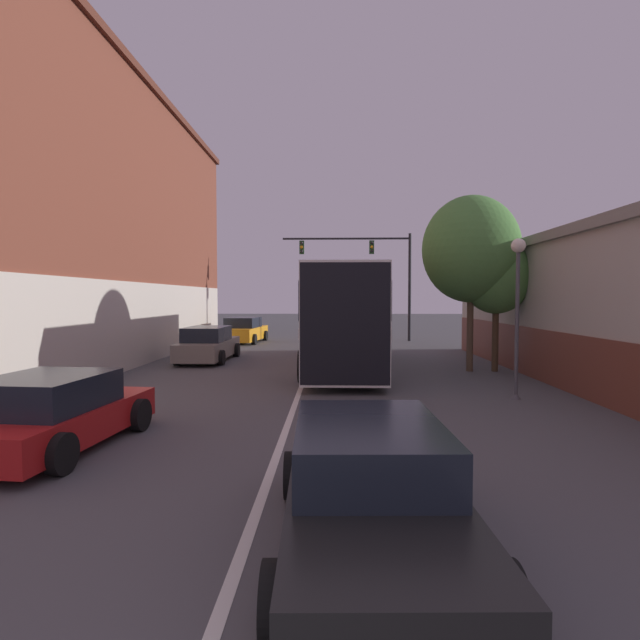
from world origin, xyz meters
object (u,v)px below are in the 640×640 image
Objects in this scene: bus at (342,313)px; parked_car_left_far at (208,345)px; parked_car_left_mid at (52,413)px; street_lamp at (517,296)px; traffic_signal_gantry at (372,263)px; street_tree_far at (496,276)px; street_tree_near at (471,250)px; hatchback_foreground at (370,489)px; parked_car_left_near at (244,331)px.

bus is 2.41× the size of parked_car_left_far.
parked_car_left_mid is 10.77m from street_lamp.
traffic_signal_gantry is 1.63× the size of street_tree_far.
street_tree_near is at bearing -40.92° from parked_car_left_mid.
street_tree_near is at bearing 88.32° from street_lamp.
parked_car_left_mid is 0.66× the size of street_tree_near.
hatchback_foreground is at bearing -119.19° from street_lamp.
street_lamp is (4.33, 7.75, 2.04)m from hatchback_foreground.
bus is 1.79× the size of street_tree_near.
parked_car_left_mid is 14.42m from street_tree_far.
traffic_signal_gantry is at bearing 97.84° from street_lamp.
traffic_signal_gantry reaches higher than bus.
parked_car_left_mid is 0.53× the size of traffic_signal_gantry.
parked_car_left_mid is at bearing -173.78° from parked_car_left_near.
traffic_signal_gantry is 17.56m from street_lamp.
parked_car_left_near is 20.49m from parked_car_left_mid.
parked_car_left_near is 1.00× the size of parked_car_left_far.
hatchback_foreground is at bearing -94.46° from traffic_signal_gantry.
street_lamp is (9.58, 4.49, 2.04)m from parked_car_left_mid.
street_tree_near is (2.52, -12.38, -0.36)m from traffic_signal_gantry.
bus reaches higher than parked_car_left_near.
hatchback_foreground is 0.93× the size of street_tree_far.
street_tree_far reaches higher than bus.
traffic_signal_gantry is 1.25× the size of street_tree_near.
hatchback_foreground is at bearing -161.48° from parked_car_left_near.
bus is 7.28m from street_lamp.
bus is at bearing -99.87° from traffic_signal_gantry.
street_tree_near is at bearing 178.60° from street_tree_far.
hatchback_foreground is 6.18m from parked_car_left_mid.
traffic_signal_gantry is at bearing -9.62° from bus.
traffic_signal_gantry is 1.88× the size of street_lamp.
parked_car_left_far is (-5.57, 15.30, 0.06)m from hatchback_foreground.
street_lamp reaches higher than parked_car_left_far.
street_tree_far is at bearing -1.40° from street_tree_near.
street_tree_near is (0.14, 4.90, 1.66)m from street_lamp.
parked_car_left_mid is at bearing -177.63° from parked_car_left_far.
bus is at bearing -1.62° from hatchback_foreground.
parked_car_left_mid is at bearing -138.56° from street_tree_far.
traffic_signal_gantry reaches higher than parked_car_left_mid.
bus is at bearing 170.55° from street_tree_far.
hatchback_foreground is 16.28m from parked_car_left_far.
parked_car_left_far is 11.01m from street_tree_near.
traffic_signal_gantry reaches higher than parked_car_left_far.
traffic_signal_gantry is (7.52, 9.73, 4.01)m from parked_car_left_far.
parked_car_left_near is 0.97× the size of street_tree_far.
bus reaches higher than parked_car_left_mid.
parked_car_left_mid is 0.89× the size of parked_car_left_far.
traffic_signal_gantry is at bearing 105.36° from street_tree_far.
street_tree_near is (10.04, -2.65, 3.64)m from parked_car_left_far.
street_tree_near is at bearing -103.95° from parked_car_left_far.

